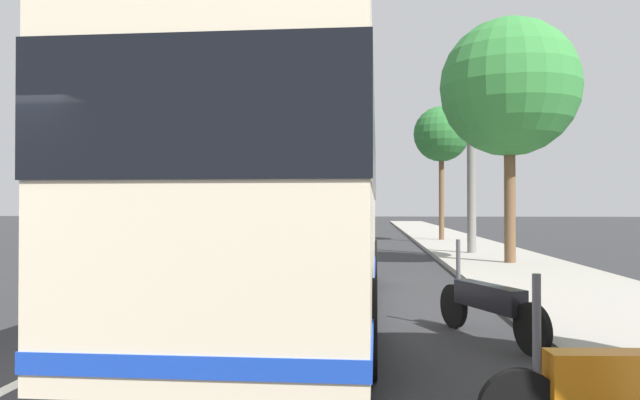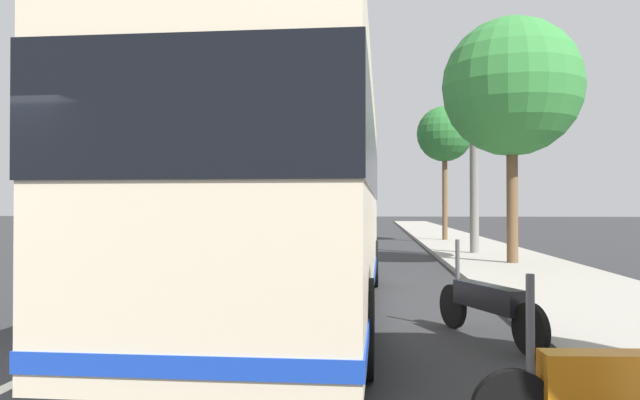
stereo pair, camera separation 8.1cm
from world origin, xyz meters
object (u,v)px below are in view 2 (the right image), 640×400
at_px(motorcycle_by_tree, 625,389).
at_px(roadside_tree_mid_block, 512,88).
at_px(utility_pole, 474,165).
at_px(coach_bus, 295,190).
at_px(motorcycle_mid_row, 487,304).
at_px(car_ahead_same_lane, 312,220).
at_px(car_behind_bus, 354,224).
at_px(roadside_tree_far_block, 445,135).
at_px(car_far_distant, 263,226).

distance_m(motorcycle_by_tree, roadside_tree_mid_block, 14.15).
height_order(motorcycle_by_tree, utility_pole, utility_pole).
distance_m(coach_bus, motorcycle_mid_row, 3.50).
xyz_separation_m(car_ahead_same_lane, roadside_tree_mid_block, (-32.83, -9.24, 4.43)).
relative_size(coach_bus, motorcycle_by_tree, 5.18).
bearing_deg(motorcycle_mid_row, utility_pole, -31.65).
distance_m(coach_bus, utility_pole, 12.64).
bearing_deg(car_behind_bus, motorcycle_mid_row, -173.32).
distance_m(car_ahead_same_lane, utility_pole, 30.52).
bearing_deg(utility_pole, car_behind_bus, 17.94).
bearing_deg(roadside_tree_far_block, car_behind_bus, 37.55).
distance_m(car_far_distant, car_behind_bus, 6.30).
bearing_deg(roadside_tree_far_block, roadside_tree_mid_block, -177.51).
height_order(car_ahead_same_lane, car_behind_bus, car_ahead_same_lane).
relative_size(car_ahead_same_lane, roadside_tree_far_block, 0.70).
bearing_deg(utility_pole, roadside_tree_mid_block, -172.78).
bearing_deg(car_behind_bus, utility_pole, -161.03).
bearing_deg(motorcycle_by_tree, roadside_tree_far_block, -97.60).
xyz_separation_m(motorcycle_mid_row, utility_pole, (13.33, -1.96, 2.69)).
height_order(car_ahead_same_lane, utility_pole, utility_pole).
bearing_deg(roadside_tree_mid_block, motorcycle_mid_row, 165.85).
relative_size(roadside_tree_mid_block, roadside_tree_far_block, 1.07).
relative_size(coach_bus, utility_pole, 1.74).
bearing_deg(car_far_distant, coach_bus, 9.62).
bearing_deg(car_ahead_same_lane, car_behind_bus, 15.53).
distance_m(motorcycle_by_tree, car_behind_bus, 31.60).
bearing_deg(car_far_distant, roadside_tree_far_block, 76.63).
xyz_separation_m(car_behind_bus, utility_pole, (-14.55, -4.71, 2.47)).
xyz_separation_m(motorcycle_by_tree, car_far_distant, (27.20, 7.69, 0.25)).
bearing_deg(roadside_tree_mid_block, car_behind_bus, 15.84).
xyz_separation_m(car_ahead_same_lane, car_behind_bus, (-14.57, -4.06, 0.01)).
relative_size(roadside_tree_mid_block, utility_pole, 1.12).
bearing_deg(coach_bus, roadside_tree_mid_block, -32.22).
bearing_deg(motorcycle_by_tree, car_ahead_same_lane, -85.21).
distance_m(car_ahead_same_lane, roadside_tree_mid_block, 34.39).
bearing_deg(car_behind_bus, coach_bus, -178.84).
bearing_deg(motorcycle_mid_row, car_ahead_same_lane, -14.18).
bearing_deg(car_far_distant, motorcycle_by_tree, 13.34).
xyz_separation_m(motorcycle_by_tree, car_ahead_same_lane, (46.02, 7.10, 0.23)).
relative_size(motorcycle_by_tree, car_behind_bus, 0.48).
xyz_separation_m(motorcycle_mid_row, roadside_tree_mid_block, (9.62, -2.42, 4.65)).
bearing_deg(roadside_tree_mid_block, coach_bus, 147.32).
xyz_separation_m(motorcycle_mid_row, car_behind_bus, (27.88, 2.75, 0.23)).
distance_m(motorcycle_by_tree, car_ahead_same_lane, 46.57).
height_order(motorcycle_mid_row, roadside_tree_mid_block, roadside_tree_mid_block).
bearing_deg(car_far_distant, car_behind_bus, 130.00).
relative_size(coach_bus, motorcycle_mid_row, 5.06).
bearing_deg(car_behind_bus, roadside_tree_mid_block, -163.13).
height_order(motorcycle_by_tree, car_behind_bus, car_behind_bus).
height_order(motorcycle_mid_row, car_behind_bus, car_behind_bus).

